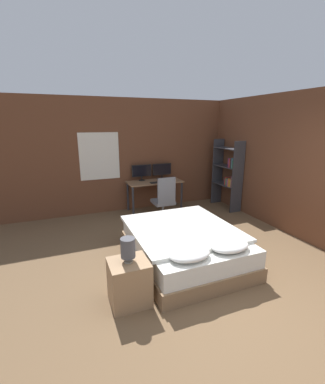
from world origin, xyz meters
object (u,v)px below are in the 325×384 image
Objects in this scene: desk at (155,185)px; bookshelf at (229,173)px; computer_mouse at (167,181)px; nightstand at (129,282)px; bedside_lamp at (128,248)px; office_chair at (164,203)px; bed at (184,245)px; keyboard at (157,182)px; monitor_left at (142,171)px; monitor_right at (162,170)px.

desk is 0.78× the size of bookshelf.
computer_mouse is 1.58m from bookshelf.
computer_mouse is at bearing 59.27° from nightstand.
office_chair is at bearing 59.19° from bedside_lamp.
bedside_lamp is (0.00, 0.00, 0.45)m from nightstand.
keyboard reaches higher than bed.
monitor_right is (0.54, 0.00, 0.00)m from monitor_left.
nightstand is 1.11× the size of monitor_left.
bedside_lamp is 3.44m from desk.
bookshelf is (1.53, -0.36, 0.16)m from computer_mouse.
computer_mouse is at bearing -35.21° from monitor_left.
bedside_lamp is at bearing -120.73° from computer_mouse.
bedside_lamp reaches higher than keyboard.
keyboard is (1.47, 2.92, 0.48)m from nightstand.
bed is 1.15× the size of bookshelf.
computer_mouse is at bearing 73.60° from bed.
bookshelf is at bearing -25.82° from monitor_right.
bookshelf is at bearing -16.96° from desk.
bookshelf is at bearing -19.65° from monitor_left.
bookshelf is (1.79, -0.55, 0.28)m from desk.
monitor_right is at bearing 62.14° from bedside_lamp.
bookshelf reaches higher than bedside_lamp.
keyboard is 0.20× the size of bookshelf.
keyboard is 0.35× the size of office_chair.
desk is at bearing 80.62° from bed.
computer_mouse is (0.67, 2.28, 0.50)m from bed.
keyboard is (-0.27, -0.38, -0.22)m from monitor_right.
keyboard is at bearing 63.24° from bedside_lamp.
bed is 1.33m from bedside_lamp.
bed is 2.99m from bookshelf.
monitor_left and monitor_right have the same top height.
monitor_right reaches higher than keyboard.
computer_mouse is (-0.01, -0.38, -0.21)m from monitor_right.
bedside_lamp is (-1.07, -0.65, 0.46)m from bed.
desk is (1.47, 3.11, -0.08)m from bedside_lamp.
nightstand is at bearing -148.75° from bed.
monitor_left is 2.19m from bookshelf.
computer_mouse is at bearing 59.27° from bedside_lamp.
office_chair is (0.24, -0.89, -0.59)m from monitor_left.
desk is 2.72× the size of monitor_right.
bedside_lamp reaches higher than bed.
bed is 2.42m from computer_mouse.
monitor_left is (-0.27, 0.19, 0.33)m from desk.
desk is at bearing -144.88° from monitor_right.
computer_mouse is (1.74, 2.92, 0.04)m from bedside_lamp.
bed is at bearing -101.90° from office_chair.
monitor_right is 7.06× the size of computer_mouse.
nightstand is 0.55× the size of office_chair.
monitor_left is at bearing 104.89° from office_chair.
keyboard is (1.47, 2.92, 0.03)m from bedside_lamp.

